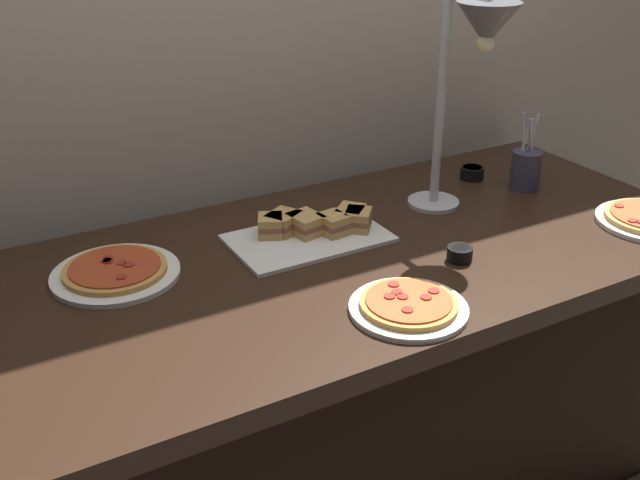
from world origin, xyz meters
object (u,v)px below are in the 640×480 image
sandwich_platter (313,228)px  sauce_cup_far (472,172)px  sauce_cup_near (460,253)px  heat_lamp (476,50)px  pizza_plate_front (115,272)px  utensil_holder (526,168)px  pizza_plate_center (409,306)px

sandwich_platter → sauce_cup_far: bearing=10.9°
sauce_cup_near → heat_lamp: bearing=49.9°
heat_lamp → pizza_plate_front: 0.98m
sauce_cup_near → utensil_holder: utensil_holder is taller
heat_lamp → sandwich_platter: heat_lamp is taller
heat_lamp → sauce_cup_far: 0.52m
sandwich_platter → utensil_holder: bearing=-1.1°
sandwich_platter → pizza_plate_front: bearing=175.5°
heat_lamp → sauce_cup_far: size_ratio=8.07×
pizza_plate_front → utensil_holder: bearing=-2.5°
sandwich_platter → utensil_holder: (0.69, -0.01, 0.04)m
sauce_cup_far → sandwich_platter: bearing=-169.1°
sauce_cup_near → utensil_holder: bearing=30.4°
pizza_plate_front → sauce_cup_far: sauce_cup_far is taller
pizza_plate_center → sandwich_platter: bearing=90.1°
sandwich_platter → sauce_cup_far: (0.60, 0.12, -0.00)m
pizza_plate_center → utensil_holder: bearing=29.7°
pizza_plate_front → pizza_plate_center: bearing=-42.4°
heat_lamp → sandwich_platter: (-0.38, 0.10, -0.42)m
heat_lamp → utensil_holder: (0.30, 0.09, -0.38)m
pizza_plate_center → sauce_cup_far: 0.80m
pizza_plate_center → sandwich_platter: size_ratio=0.65×
heat_lamp → sauce_cup_far: heat_lamp is taller
pizza_plate_center → sauce_cup_far: sauce_cup_far is taller
heat_lamp → utensil_holder: heat_lamp is taller
utensil_holder → heat_lamp: bearing=-163.7°
pizza_plate_front → sandwich_platter: (0.48, -0.04, 0.01)m
sauce_cup_near → pizza_plate_front: bearing=156.4°
heat_lamp → pizza_plate_front: (-0.87, 0.14, -0.43)m
utensil_holder → pizza_plate_center: bearing=-150.3°
utensil_holder → sandwich_platter: bearing=178.9°
pizza_plate_center → heat_lamp: bearing=38.2°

